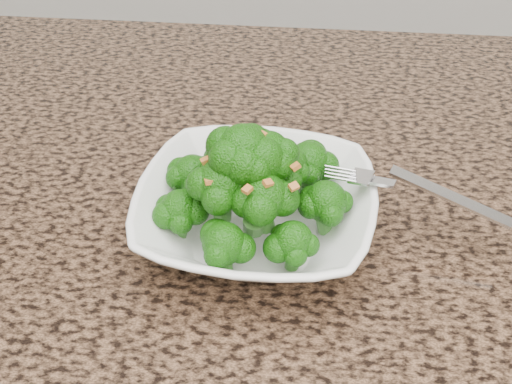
# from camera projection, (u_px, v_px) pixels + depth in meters

# --- Properties ---
(granite_counter) EXTENTS (1.64, 1.04, 0.03)m
(granite_counter) POSITION_uv_depth(u_px,v_px,m) (252.00, 282.00, 0.57)
(granite_counter) COLOR brown
(granite_counter) RESTS_ON cabinet
(bowl) EXTENTS (0.23, 0.23, 0.05)m
(bowl) POSITION_uv_depth(u_px,v_px,m) (256.00, 212.00, 0.58)
(bowl) COLOR white
(bowl) RESTS_ON granite_counter
(broccoli_pile) EXTENTS (0.19, 0.19, 0.08)m
(broccoli_pile) POSITION_uv_depth(u_px,v_px,m) (256.00, 154.00, 0.54)
(broccoli_pile) COLOR #19610B
(broccoli_pile) RESTS_ON bowl
(garlic_topping) EXTENTS (0.11, 0.11, 0.01)m
(garlic_topping) POSITION_uv_depth(u_px,v_px,m) (256.00, 111.00, 0.52)
(garlic_topping) COLOR #C47530
(garlic_topping) RESTS_ON broccoli_pile
(fork) EXTENTS (0.18, 0.09, 0.01)m
(fork) POSITION_uv_depth(u_px,v_px,m) (387.00, 182.00, 0.57)
(fork) COLOR silver
(fork) RESTS_ON bowl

